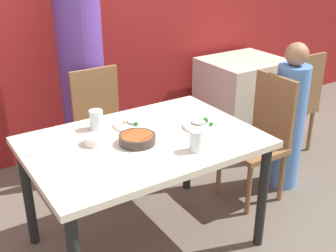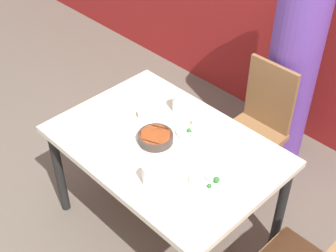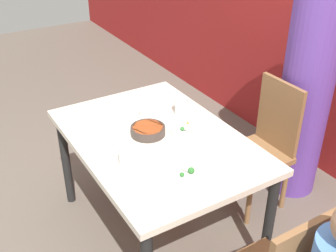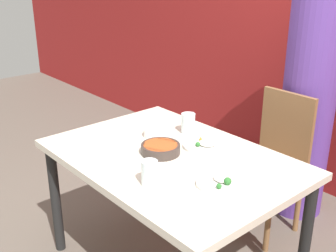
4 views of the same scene
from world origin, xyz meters
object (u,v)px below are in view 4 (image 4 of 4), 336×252
at_px(bowl_curry, 161,149).
at_px(glass_water_tall, 188,123).
at_px(chair_adult_spot, 273,161).
at_px(plate_rice_adult, 221,182).
at_px(person_adult, 308,104).

bearing_deg(bowl_curry, glass_water_tall, 109.92).
bearing_deg(chair_adult_spot, plate_rice_adult, -71.04).
bearing_deg(glass_water_tall, chair_adult_spot, 63.12).
height_order(person_adult, bowl_curry, person_adult).
height_order(chair_adult_spot, person_adult, person_adult).
relative_size(person_adult, glass_water_tall, 14.26).
distance_m(plate_rice_adult, glass_water_tall, 0.64).
xyz_separation_m(bowl_curry, plate_rice_adult, (0.44, -0.01, -0.01)).
xyz_separation_m(chair_adult_spot, bowl_curry, (-0.15, -0.83, 0.28)).
distance_m(chair_adult_spot, plate_rice_adult, 0.93).
bearing_deg(bowl_curry, person_adult, 82.54).
xyz_separation_m(person_adult, glass_water_tall, (-0.27, -0.87, 0.00)).
distance_m(bowl_curry, plate_rice_adult, 0.45).
bearing_deg(plate_rice_adult, bowl_curry, 178.60).
distance_m(chair_adult_spot, person_adult, 0.46).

